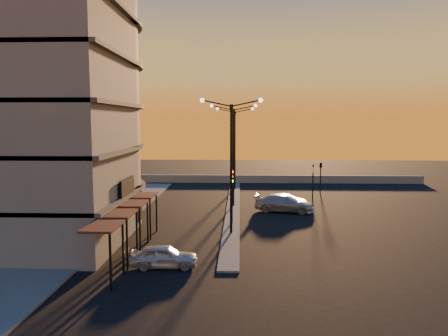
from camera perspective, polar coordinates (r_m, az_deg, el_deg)
ground at (r=31.12m, az=0.94°, el=-8.62°), size 120.00×120.00×0.00m
sidewalk_west at (r=36.71m, az=-15.65°, el=-6.47°), size 5.00×40.00×0.12m
median at (r=40.86m, az=1.23°, el=-4.98°), size 1.20×36.00×0.12m
parapet at (r=56.60m, az=3.51°, el=-1.44°), size 44.00×0.50×1.00m
building at (r=33.73m, az=-24.17°, el=12.39°), size 14.35×17.08×25.00m
streetlamp_near at (r=30.19m, az=0.95°, el=1.70°), size 4.32×0.32×9.51m
streetlamp_mid at (r=40.17m, az=1.25°, el=2.79°), size 4.32×0.32×9.51m
streetlamp_far at (r=50.16m, az=1.42°, el=3.45°), size 4.32×0.32×9.51m
traffic_light_main at (r=33.36m, az=1.05°, el=-2.56°), size 0.28×0.44×4.25m
signal_east_a at (r=45.11m, az=11.53°, el=-1.65°), size 0.13×0.16×3.60m
signal_east_b at (r=49.15m, az=12.53°, el=0.33°), size 0.42×1.99×3.60m
car_hatchback at (r=24.38m, az=-7.84°, el=-11.35°), size 3.71×1.64×1.24m
car_sedan at (r=40.68m, az=8.14°, el=-4.29°), size 3.88×1.73×1.24m
car_wagon at (r=38.84m, az=7.86°, el=-4.58°), size 5.52×3.18×1.51m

